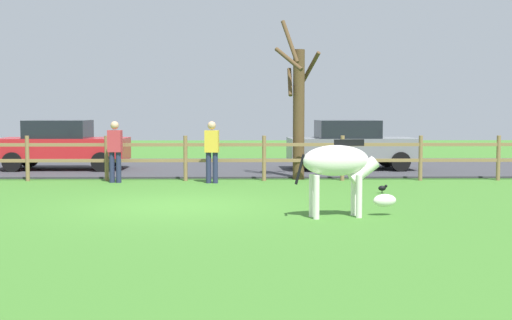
{
  "coord_description": "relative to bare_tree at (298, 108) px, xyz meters",
  "views": [
    {
      "loc": [
        1.39,
        -14.01,
        1.95
      ],
      "look_at": [
        1.62,
        0.85,
        0.87
      ],
      "focal_mm": 48.93,
      "sensor_mm": 36.0,
      "label": 1
    }
  ],
  "objects": [
    {
      "name": "visitor_left_of_tree",
      "position": [
        -2.36,
        -1.0,
        -1.09
      ],
      "size": [
        0.38,
        0.26,
        1.64
      ],
      "color": "#232847",
      "rests_on": "ground_plane"
    },
    {
      "name": "zebra",
      "position": [
        0.24,
        -6.88,
        -1.07
      ],
      "size": [
        1.92,
        0.7,
        1.41
      ],
      "color": "white",
      "rests_on": "ground_plane"
    },
    {
      "name": "parked_car_grey",
      "position": [
        1.87,
        2.65,
        -1.15
      ],
      "size": [
        4.07,
        2.03,
        1.56
      ],
      "color": "slate",
      "rests_on": "parking_asphalt"
    },
    {
      "name": "ground_plane",
      "position": [
        -2.86,
        -5.39,
        -2.0
      ],
      "size": [
        60.0,
        60.0,
        0.0
      ],
      "primitive_type": "plane",
      "color": "#3D7528"
    },
    {
      "name": "visitor_right_of_tree",
      "position": [
        -4.94,
        -0.84,
        -1.09
      ],
      "size": [
        0.38,
        0.25,
        1.64
      ],
      "color": "#232847",
      "rests_on": "ground_plane"
    },
    {
      "name": "parked_car_red",
      "position": [
        -7.28,
        2.76,
        -1.15
      ],
      "size": [
        4.01,
        1.9,
        1.56
      ],
      "color": "red",
      "rests_on": "parking_asphalt"
    },
    {
      "name": "paddock_fence",
      "position": [
        -3.11,
        -0.39,
        -1.29
      ],
      "size": [
        21.62,
        0.11,
        1.24
      ],
      "color": "olive",
      "rests_on": "ground_plane"
    },
    {
      "name": "parking_asphalt",
      "position": [
        -2.86,
        3.91,
        -1.97
      ],
      "size": [
        28.0,
        7.4,
        0.05
      ],
      "primitive_type": "cube",
      "color": "#38383D",
      "rests_on": "ground_plane"
    },
    {
      "name": "crow_on_grass",
      "position": [
        1.73,
        -3.32,
        -1.87
      ],
      "size": [
        0.21,
        0.1,
        0.2
      ],
      "color": "black",
      "rests_on": "ground_plane"
    },
    {
      "name": "bare_tree",
      "position": [
        0.0,
        0.0,
        0.0
      ],
      "size": [
        1.3,
        1.3,
        4.41
      ],
      "color": "#513A23",
      "rests_on": "ground_plane"
    }
  ]
}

